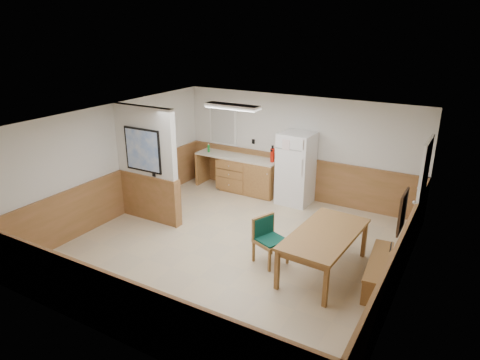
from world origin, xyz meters
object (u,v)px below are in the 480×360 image
Objects in this scene: fire_extinguisher at (272,155)px; refrigerator at (296,169)px; dining_bench at (379,266)px; dining_chair at (267,236)px; dining_table at (325,237)px; soap_bottle at (209,148)px.

refrigerator is at bearing -16.96° from fire_extinguisher.
fire_extinguisher reaches higher than dining_bench.
dining_bench is 1.72× the size of dining_chair.
dining_table is 1.34× the size of dining_bench.
soap_bottle is at bearing 151.25° from dining_table.
dining_bench is at bearing -42.29° from refrigerator.
refrigerator is 2.02× the size of dining_chair.
dining_table is at bearing -179.11° from dining_bench.
refrigerator is 2.82m from dining_chair.
dining_chair is at bearing -168.10° from dining_table.
fire_extinguisher is at bearing 136.62° from dining_chair.
dining_bench is 3.57× the size of fire_extinguisher.
dining_table is at bearing -32.31° from soap_bottle.
soap_bottle is (-4.99, 2.49, 0.66)m from dining_bench.
dining_table is at bearing -55.59° from refrigerator.
dining_chair reaches higher than dining_bench.
dining_chair is (-1.01, -0.15, -0.17)m from dining_table.
fire_extinguisher is 2.15× the size of soap_bottle.
fire_extinguisher is (-2.28, 2.65, 0.42)m from dining_table.
fire_extinguisher is at bearing 2.02° from soap_bottle.
dining_chair is at bearing -41.58° from soap_bottle.
dining_bench is at bearing 9.51° from dining_table.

